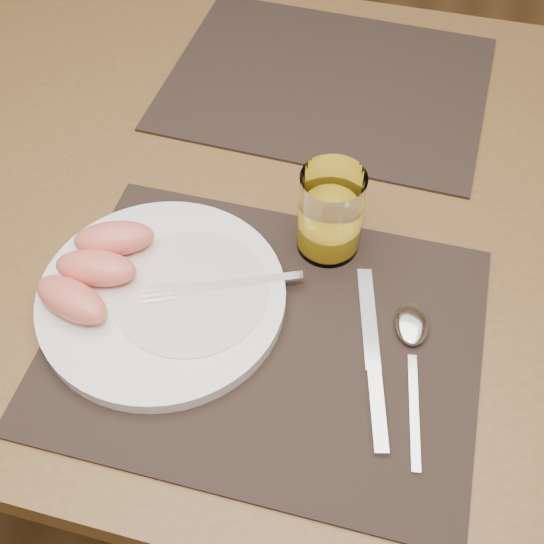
{
  "coord_description": "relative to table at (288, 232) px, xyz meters",
  "views": [
    {
      "loc": [
        0.13,
        -0.59,
        1.37
      ],
      "look_at": [
        0.02,
        -0.15,
        0.77
      ],
      "focal_mm": 45.0,
      "sensor_mm": 36.0,
      "label": 1
    }
  ],
  "objects": [
    {
      "name": "plate",
      "position": [
        -0.09,
        -0.21,
        0.1
      ],
      "size": [
        0.27,
        0.27,
        0.02
      ],
      "primitive_type": "cylinder",
      "color": "white",
      "rests_on": "placemat_near"
    },
    {
      "name": "ground",
      "position": [
        0.0,
        0.0,
        -0.67
      ],
      "size": [
        5.0,
        5.0,
        0.0
      ],
      "primitive_type": "plane",
      "color": "brown",
      "rests_on": "ground"
    },
    {
      "name": "placemat_near",
      "position": [
        0.03,
        -0.22,
        0.09
      ],
      "size": [
        0.45,
        0.35,
        0.0
      ],
      "primitive_type": "cube",
      "rotation": [
        0.0,
        0.0,
        0.0
      ],
      "color": "black",
      "rests_on": "table"
    },
    {
      "name": "fork",
      "position": [
        -0.04,
        -0.19,
        0.11
      ],
      "size": [
        0.17,
        0.08,
        0.0
      ],
      "color": "silver",
      "rests_on": "plate"
    },
    {
      "name": "juice_glass",
      "position": [
        0.07,
        -0.08,
        0.14
      ],
      "size": [
        0.07,
        0.07,
        0.11
      ],
      "color": "white",
      "rests_on": "placemat_near"
    },
    {
      "name": "plate_dressing",
      "position": [
        -0.06,
        -0.2,
        0.1
      ],
      "size": [
        0.17,
        0.17,
        0.0
      ],
      "color": "white",
      "rests_on": "plate"
    },
    {
      "name": "placemat_far",
      "position": [
        0.0,
        0.22,
        0.09
      ],
      "size": [
        0.46,
        0.36,
        0.0
      ],
      "primitive_type": "cube",
      "rotation": [
        0.0,
        0.0,
        -0.03
      ],
      "color": "black",
      "rests_on": "table"
    },
    {
      "name": "spoon",
      "position": [
        0.18,
        -0.18,
        0.09
      ],
      "size": [
        0.05,
        0.19,
        0.01
      ],
      "color": "silver",
      "rests_on": "placemat_near"
    },
    {
      "name": "grapefruit_wedges",
      "position": [
        -0.17,
        -0.2,
        0.12
      ],
      "size": [
        0.11,
        0.16,
        0.04
      ],
      "color": "#E16F5C",
      "rests_on": "plate"
    },
    {
      "name": "knife",
      "position": [
        0.15,
        -0.23,
        0.09
      ],
      "size": [
        0.07,
        0.22,
        0.01
      ],
      "color": "silver",
      "rests_on": "placemat_near"
    },
    {
      "name": "table",
      "position": [
        0.0,
        0.0,
        0.0
      ],
      "size": [
        1.4,
        0.9,
        0.75
      ],
      "color": "brown",
      "rests_on": "ground"
    }
  ]
}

